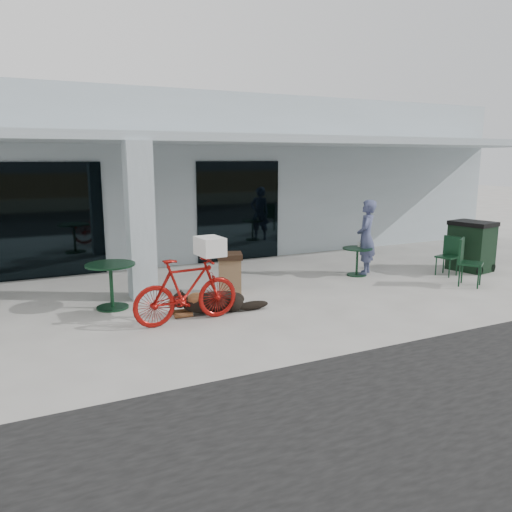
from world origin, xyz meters
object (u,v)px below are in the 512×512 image
dog (214,301)px  cafe_chair_far_b (447,256)px  cafe_table_near (111,286)px  cafe_table_far (357,262)px  wheeled_bin (471,246)px  cafe_chair_far_a (471,263)px  bicycle (187,290)px  person (366,237)px  trash_receptacle (230,273)px

dog → cafe_chair_far_b: 6.12m
cafe_table_near → cafe_table_far: bearing=2.0°
dog → cafe_chair_far_b: cafe_chair_far_b is taller
cafe_chair_far_b → wheeled_bin: (0.97, 0.16, 0.15)m
dog → cafe_chair_far_b: bearing=8.4°
cafe_table_near → cafe_chair_far_a: bearing=-12.9°
bicycle → cafe_table_far: bicycle is taller
cafe_table_near → cafe_chair_far_a: 7.63m
cafe_table_far → person: size_ratio=0.40×
cafe_table_near → cafe_chair_far_b: cafe_chair_far_b is taller
cafe_chair_far_a → trash_receptacle: size_ratio=1.22×
cafe_table_far → trash_receptacle: (-3.40, -0.20, 0.09)m
bicycle → cafe_table_near: bearing=31.9°
dog → trash_receptacle: bearing=60.3°
cafe_table_near → wheeled_bin: bearing=-3.8°
bicycle → wheeled_bin: (7.69, 0.82, 0.05)m
cafe_table_near → cafe_chair_far_b: bearing=-5.5°
cafe_table_near → cafe_table_far: cafe_table_near is taller
cafe_chair_far_b → wheeled_bin: size_ratio=0.76×
cafe_table_far → cafe_chair_far_a: (1.63, -1.91, 0.19)m
bicycle → cafe_chair_far_b: bicycle is taller
cafe_table_near → trash_receptacle: bearing=0.0°
cafe_chair_far_a → person: person is taller
cafe_table_near → person: (6.06, 0.22, 0.48)m
dog → cafe_table_far: (4.16, 1.30, 0.11)m
bicycle → trash_receptacle: 1.97m
dog → cafe_chair_far_a: size_ratio=1.31×
dog → cafe_table_near: bearing=151.1°
cafe_table_near → person: size_ratio=0.50×
cafe_chair_far_b → person: bearing=-134.4°
trash_receptacle → wheeled_bin: size_ratio=0.69×
cafe_chair_far_b → trash_receptacle: (-5.34, 0.74, -0.04)m
cafe_table_near → trash_receptacle: (2.40, 0.00, 0.00)m
cafe_chair_far_a → trash_receptacle: (-5.03, 1.71, -0.10)m
cafe_table_near → cafe_chair_far_b: size_ratio=0.97×
cafe_table_far → trash_receptacle: 3.40m
trash_receptacle → cafe_chair_far_a: bearing=-18.7°
cafe_table_near → dog: bearing=-33.9°
bicycle → person: 5.30m
cafe_chair_far_a → wheeled_bin: size_ratio=0.84×
bicycle → dog: 0.76m
cafe_chair_far_b → cafe_chair_far_a: bearing=-32.1°
cafe_table_far → cafe_chair_far_a: bearing=-49.4°
wheeled_bin → cafe_chair_far_a: bearing=-149.7°
cafe_table_far → wheeled_bin: (2.91, -0.78, 0.29)m
person → wheeled_bin: person is taller
cafe_chair_far_b → trash_receptacle: 5.39m
cafe_chair_far_b → cafe_table_near: bearing=-110.1°
dog → bicycle: bearing=-149.0°
cafe_table_far → cafe_chair_far_b: 2.16m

